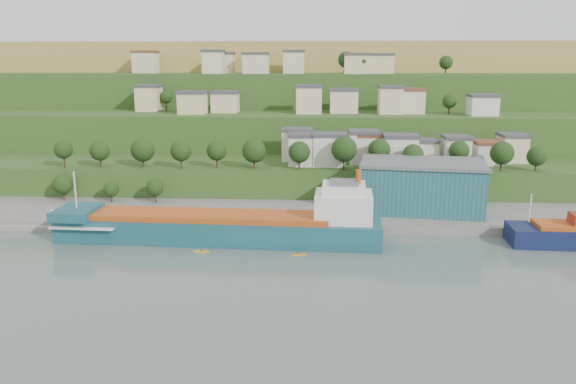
# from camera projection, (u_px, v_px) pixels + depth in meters

# --- Properties ---
(ground) EXTENTS (500.00, 500.00, 0.00)m
(ground) POSITION_uv_depth(u_px,v_px,m) (286.00, 255.00, 117.95)
(ground) COLOR #4B5C58
(ground) RESTS_ON ground
(quay) EXTENTS (220.00, 26.00, 4.00)m
(quay) POSITION_uv_depth(u_px,v_px,m) (369.00, 219.00, 144.20)
(quay) COLOR slate
(quay) RESTS_ON ground
(pebble_beach) EXTENTS (40.00, 18.00, 2.40)m
(pebble_beach) POSITION_uv_depth(u_px,v_px,m) (74.00, 222.00, 142.07)
(pebble_beach) COLOR slate
(pebble_beach) RESTS_ON ground
(hillside) EXTENTS (360.00, 210.82, 96.00)m
(hillside) POSITION_uv_depth(u_px,v_px,m) (304.00, 142.00, 281.99)
(hillside) COLOR #284719
(hillside) RESTS_ON ground
(cargo_ship_near) EXTENTS (73.30, 14.80, 18.72)m
(cargo_ship_near) POSITION_uv_depth(u_px,v_px,m) (229.00, 228.00, 126.45)
(cargo_ship_near) COLOR #143E4D
(cargo_ship_near) RESTS_ON ground
(warehouse) EXTENTS (33.32, 23.09, 12.80)m
(warehouse) POSITION_uv_depth(u_px,v_px,m) (421.00, 186.00, 144.55)
(warehouse) COLOR #1E515A
(warehouse) RESTS_ON quay
(caravan) EXTENTS (5.70, 3.41, 2.48)m
(caravan) POSITION_uv_depth(u_px,v_px,m) (62.00, 215.00, 139.24)
(caravan) COLOR white
(caravan) RESTS_ON pebble_beach
(dinghy) EXTENTS (3.96, 2.36, 0.74)m
(dinghy) POSITION_uv_depth(u_px,v_px,m) (119.00, 221.00, 136.88)
(dinghy) COLOR silver
(dinghy) RESTS_ON pebble_beach
(kayak_orange) EXTENTS (3.21, 1.43, 0.80)m
(kayak_orange) POSITION_uv_depth(u_px,v_px,m) (299.00, 254.00, 117.70)
(kayak_orange) COLOR orange
(kayak_orange) RESTS_ON ground
(kayak_yellow) EXTENTS (3.33, 0.81, 0.82)m
(kayak_yellow) POSITION_uv_depth(u_px,v_px,m) (202.00, 251.00, 119.53)
(kayak_yellow) COLOR gold
(kayak_yellow) RESTS_ON ground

